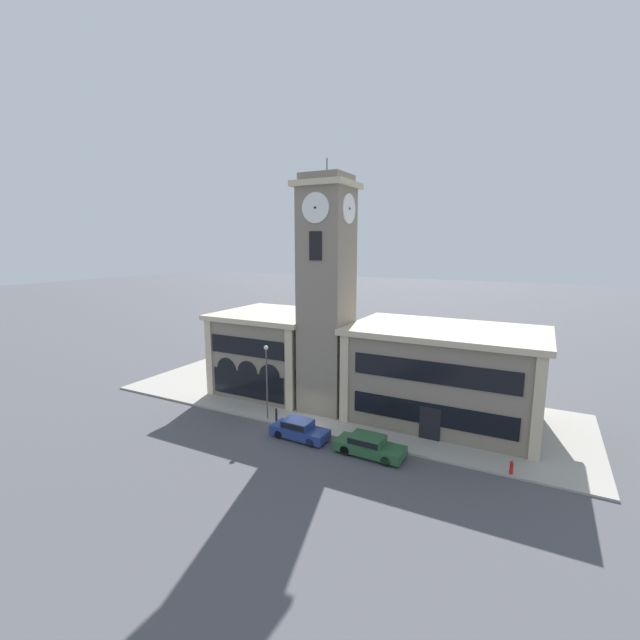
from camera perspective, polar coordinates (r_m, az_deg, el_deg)
ground_plane at (r=33.97m, az=-2.79°, el=-14.43°), size 300.00×300.00×0.00m
sidewalk_kerb at (r=39.44m, az=2.23°, el=-10.74°), size 40.94×13.45×0.15m
clock_tower at (r=35.25m, az=0.88°, el=3.13°), size 4.46×4.46×20.71m
town_hall_left_wing at (r=41.84m, az=-6.11°, el=-4.13°), size 10.10×9.39×7.67m
town_hall_right_wing at (r=35.81m, az=16.23°, el=-6.97°), size 14.99×9.39×7.62m
parked_car_near at (r=32.35m, az=-2.81°, el=-14.31°), size 4.40×1.86×1.41m
parked_car_mid at (r=30.22m, az=6.53°, el=-16.24°), size 4.77×1.97×1.36m
street_lamp at (r=34.50m, az=-7.14°, el=-6.82°), size 0.36×0.36×6.07m
bollard at (r=35.11m, az=-5.85°, el=-12.44°), size 0.18×0.18×1.06m
fire_hydrant at (r=30.12m, az=24.16°, el=-17.51°), size 0.22×0.22×0.87m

